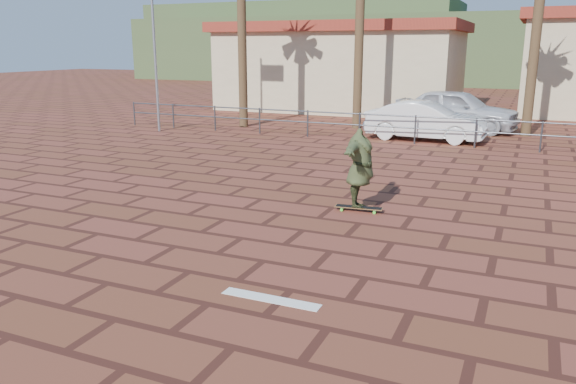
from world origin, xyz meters
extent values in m
plane|color=brown|center=(0.00, 0.00, 0.00)|extent=(120.00, 120.00, 0.00)
cube|color=white|center=(0.70, -1.20, 0.00)|extent=(1.40, 0.22, 0.01)
cylinder|color=#47494F|center=(-12.00, 12.00, 0.50)|extent=(0.06, 0.06, 1.00)
cylinder|color=#47494F|center=(-10.00, 12.00, 0.50)|extent=(0.06, 0.06, 1.00)
cylinder|color=#47494F|center=(-8.00, 12.00, 0.50)|extent=(0.06, 0.06, 1.00)
cylinder|color=#47494F|center=(-6.00, 12.00, 0.50)|extent=(0.06, 0.06, 1.00)
cylinder|color=#47494F|center=(-4.00, 12.00, 0.50)|extent=(0.06, 0.06, 1.00)
cylinder|color=#47494F|center=(-2.00, 12.00, 0.50)|extent=(0.06, 0.06, 1.00)
cylinder|color=#47494F|center=(0.00, 12.00, 0.50)|extent=(0.06, 0.06, 1.00)
cylinder|color=#47494F|center=(2.00, 12.00, 0.50)|extent=(0.06, 0.06, 1.00)
cylinder|color=#47494F|center=(4.00, 12.00, 0.50)|extent=(0.06, 0.06, 1.00)
cylinder|color=#47494F|center=(0.00, 12.00, 0.95)|extent=(24.00, 0.05, 0.05)
cylinder|color=#47494F|center=(0.00, 12.00, 0.55)|extent=(24.00, 0.05, 0.05)
cylinder|color=gray|center=(-10.00, 11.00, 4.00)|extent=(0.10, 0.10, 8.00)
cylinder|color=brown|center=(-7.50, 13.50, 3.50)|extent=(0.36, 0.36, 7.00)
cylinder|color=brown|center=(-3.00, 15.00, 4.10)|extent=(0.36, 0.36, 8.20)
cylinder|color=brown|center=(3.50, 15.50, 3.25)|extent=(0.36, 0.36, 6.50)
cube|color=beige|center=(-6.00, 22.00, 2.00)|extent=(12.00, 7.00, 4.00)
cube|color=maroon|center=(-6.00, 22.00, 4.25)|extent=(12.60, 7.60, 0.50)
cube|color=#384C28|center=(0.00, 50.00, 3.00)|extent=(70.00, 18.00, 6.00)
cube|color=#384C28|center=(-22.00, 56.00, 4.00)|extent=(35.00, 14.00, 8.00)
cube|color=olive|center=(0.59, 3.28, 0.08)|extent=(0.99, 0.33, 0.02)
cube|color=black|center=(0.59, 3.28, 0.09)|extent=(0.96, 0.30, 0.00)
cube|color=silver|center=(0.25, 3.24, 0.06)|extent=(0.07, 0.16, 0.03)
cube|color=silver|center=(0.92, 3.32, 0.06)|extent=(0.07, 0.16, 0.03)
cylinder|color=#50EE32|center=(0.26, 3.14, 0.03)|extent=(0.06, 0.03, 0.06)
cylinder|color=#50EE32|center=(0.24, 3.34, 0.03)|extent=(0.06, 0.03, 0.06)
cylinder|color=#50EE32|center=(0.93, 3.22, 0.03)|extent=(0.06, 0.03, 0.06)
cylinder|color=#50EE32|center=(0.91, 3.41, 0.03)|extent=(0.06, 0.03, 0.06)
imported|color=#394324|center=(0.59, 3.28, 0.91)|extent=(0.76, 2.04, 1.62)
imported|color=silver|center=(0.84, 16.00, 0.83)|extent=(5.08, 2.59, 1.65)
imported|color=white|center=(0.15, 13.00, 0.69)|extent=(4.27, 1.67, 1.39)
camera|label=1|loc=(3.68, -7.46, 3.29)|focal=35.00mm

